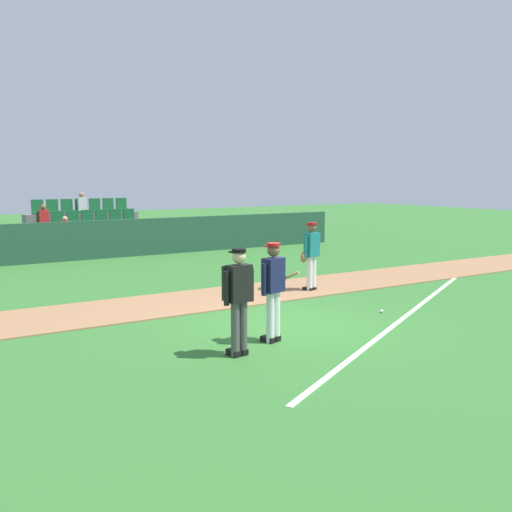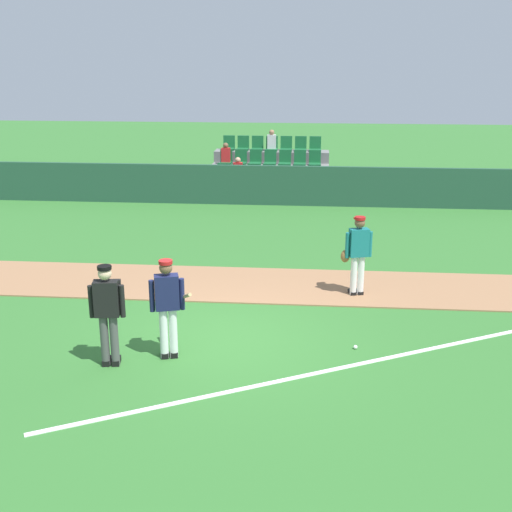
# 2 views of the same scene
# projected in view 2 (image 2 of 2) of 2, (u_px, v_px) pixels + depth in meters

# --- Properties ---
(ground_plane) EXTENTS (80.00, 80.00, 0.00)m
(ground_plane) POSITION_uv_depth(u_px,v_px,m) (222.00, 339.00, 11.92)
(ground_plane) COLOR #33702D
(infield_dirt_path) EXTENTS (28.00, 2.35, 0.03)m
(infield_dirt_path) POSITION_uv_depth(u_px,v_px,m) (240.00, 284.00, 14.75)
(infield_dirt_path) COLOR #9E704C
(infield_dirt_path) RESTS_ON ground
(foul_line_chalk) EXTENTS (10.58, 5.84, 0.01)m
(foul_line_chalk) POSITION_uv_depth(u_px,v_px,m) (390.00, 357.00, 11.19)
(foul_line_chalk) COLOR white
(foul_line_chalk) RESTS_ON ground
(dugout_fence) EXTENTS (20.00, 0.16, 1.37)m
(dugout_fence) POSITION_uv_depth(u_px,v_px,m) (266.00, 185.00, 22.45)
(dugout_fence) COLOR #234C38
(dugout_fence) RESTS_ON ground
(stadium_bleachers) EXTENTS (4.45, 2.95, 2.30)m
(stadium_bleachers) POSITION_uv_depth(u_px,v_px,m) (270.00, 178.00, 24.26)
(stadium_bleachers) COLOR slate
(stadium_bleachers) RESTS_ON ground
(batter_navy_jersey) EXTENTS (0.74, 0.70, 1.76)m
(batter_navy_jersey) POSITION_uv_depth(u_px,v_px,m) (168.00, 305.00, 10.93)
(batter_navy_jersey) COLOR white
(batter_navy_jersey) RESTS_ON ground
(umpire_home_plate) EXTENTS (0.59, 0.34, 1.76)m
(umpire_home_plate) POSITION_uv_depth(u_px,v_px,m) (108.00, 309.00, 10.65)
(umpire_home_plate) COLOR #4C4C4C
(umpire_home_plate) RESTS_ON ground
(runner_teal_jersey) EXTENTS (0.67, 0.38, 1.76)m
(runner_teal_jersey) POSITION_uv_depth(u_px,v_px,m) (358.00, 253.00, 13.81)
(runner_teal_jersey) COLOR white
(runner_teal_jersey) RESTS_ON ground
(baseball) EXTENTS (0.07, 0.07, 0.07)m
(baseball) POSITION_uv_depth(u_px,v_px,m) (355.00, 347.00, 11.52)
(baseball) COLOR white
(baseball) RESTS_ON ground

